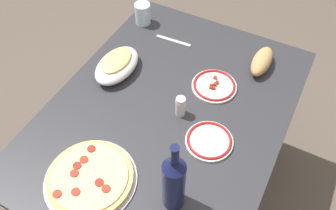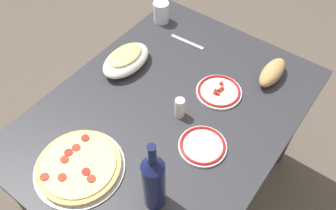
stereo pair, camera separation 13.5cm
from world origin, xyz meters
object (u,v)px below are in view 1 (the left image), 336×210
object	(u,v)px
pepperoni_pizza	(90,178)
bread_loaf	(262,61)
wine_bottle	(174,182)
side_plate_near	(214,86)
baked_pasta_dish	(117,64)
spice_shaker	(181,106)
side_plate_far	(209,141)
water_glass	(143,14)
dining_table	(168,128)

from	to	relation	value
pepperoni_pizza	bread_loaf	world-z (taller)	bread_loaf
wine_bottle	side_plate_near	bearing A→B (deg)	8.41
wine_bottle	bread_loaf	distance (m)	0.72
baked_pasta_dish	bread_loaf	distance (m)	0.61
side_plate_near	spice_shaker	world-z (taller)	spice_shaker
baked_pasta_dish	side_plate_far	xyz separation A→B (m)	(-0.15, -0.49, -0.03)
water_glass	side_plate_far	distance (m)	0.74
dining_table	side_plate_near	size ratio (longest dim) A/B	6.39
baked_pasta_dish	side_plate_near	bearing A→B (deg)	-75.15
pepperoni_pizza	side_plate_near	distance (m)	0.61
side_plate_near	spice_shaker	xyz separation A→B (m)	(-0.19, 0.06, 0.03)
pepperoni_pizza	spice_shaker	bearing A→B (deg)	-19.49
dining_table	pepperoni_pizza	size ratio (longest dim) A/B	3.78
dining_table	wine_bottle	size ratio (longest dim) A/B	3.71
wine_bottle	side_plate_far	world-z (taller)	wine_bottle
pepperoni_pizza	bread_loaf	bearing A→B (deg)	-23.12
baked_pasta_dish	side_plate_near	xyz separation A→B (m)	(0.11, -0.40, -0.03)
baked_pasta_dish	water_glass	xyz separation A→B (m)	(0.34, 0.07, 0.01)
dining_table	wine_bottle	bearing A→B (deg)	-149.74
side_plate_near	bread_loaf	distance (m)	0.24
bread_loaf	side_plate_near	bearing A→B (deg)	146.74
bread_loaf	spice_shaker	bearing A→B (deg)	153.36
water_glass	baked_pasta_dish	bearing A→B (deg)	-168.11
baked_pasta_dish	side_plate_far	distance (m)	0.51
baked_pasta_dish	side_plate_near	distance (m)	0.41
wine_bottle	water_glass	xyz separation A→B (m)	(0.75, 0.55, -0.08)
baked_pasta_dish	side_plate_near	world-z (taller)	baked_pasta_dish
dining_table	bread_loaf	xyz separation A→B (m)	(0.39, -0.24, 0.15)
side_plate_near	baked_pasta_dish	bearing A→B (deg)	104.85
baked_pasta_dish	water_glass	distance (m)	0.35
wine_bottle	water_glass	distance (m)	0.93
water_glass	bread_loaf	bearing A→B (deg)	-93.17
wine_bottle	side_plate_far	size ratio (longest dim) A/B	1.82
pepperoni_pizza	side_plate_far	size ratio (longest dim) A/B	1.79
side_plate_far	bread_loaf	bearing A→B (deg)	-5.31
dining_table	spice_shaker	bearing A→B (deg)	-81.94
dining_table	water_glass	xyz separation A→B (m)	(0.43, 0.36, 0.17)
wine_bottle	spice_shaker	world-z (taller)	wine_bottle
dining_table	side_plate_near	world-z (taller)	side_plate_near
dining_table	side_plate_far	xyz separation A→B (m)	(-0.06, -0.20, 0.13)
dining_table	spice_shaker	distance (m)	0.17
dining_table	wine_bottle	distance (m)	0.45
side_plate_near	water_glass	bearing A→B (deg)	63.68
bread_loaf	water_glass	bearing A→B (deg)	86.83
spice_shaker	water_glass	bearing A→B (deg)	44.27
dining_table	wine_bottle	world-z (taller)	wine_bottle
pepperoni_pizza	water_glass	size ratio (longest dim) A/B	3.08
water_glass	side_plate_near	distance (m)	0.53
side_plate_far	baked_pasta_dish	bearing A→B (deg)	72.95
dining_table	pepperoni_pizza	xyz separation A→B (m)	(-0.39, 0.09, 0.13)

